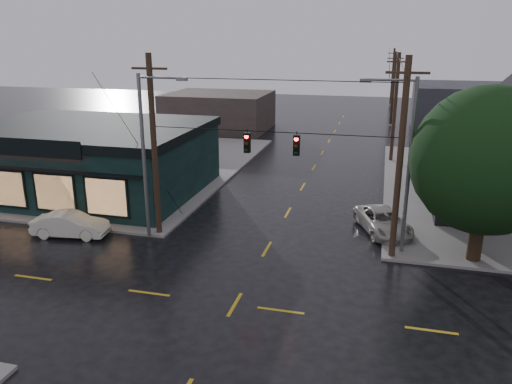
% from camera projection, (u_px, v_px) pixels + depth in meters
% --- Properties ---
extents(ground_plane, '(160.00, 160.00, 0.00)m').
position_uv_depth(ground_plane, '(235.00, 304.00, 21.31)').
color(ground_plane, black).
extents(sidewalk_nw, '(28.00, 28.00, 0.15)m').
position_uv_depth(sidewalk_nw, '(85.00, 164.00, 44.51)').
color(sidewalk_nw, gray).
rests_on(sidewalk_nw, ground).
extents(pizza_shop, '(16.30, 12.34, 4.90)m').
position_uv_depth(pizza_shop, '(87.00, 158.00, 36.06)').
color(pizza_shop, black).
rests_on(pizza_shop, ground).
extents(corner_tree, '(7.19, 7.19, 8.74)m').
position_uv_depth(corner_tree, '(487.00, 161.00, 23.77)').
color(corner_tree, black).
rests_on(corner_tree, ground).
extents(utility_pole_nw, '(2.00, 0.32, 10.15)m').
position_uv_depth(utility_pole_nw, '(160.00, 234.00, 28.86)').
color(utility_pole_nw, black).
rests_on(utility_pole_nw, ground).
extents(utility_pole_ne, '(2.00, 0.32, 10.15)m').
position_uv_depth(utility_pole_ne, '(391.00, 258.00, 25.78)').
color(utility_pole_ne, black).
rests_on(utility_pole_ne, ground).
extents(utility_pole_far_a, '(2.00, 0.32, 9.65)m').
position_uv_depth(utility_pole_far_a, '(390.00, 161.00, 45.66)').
color(utility_pole_far_a, black).
rests_on(utility_pole_far_a, ground).
extents(utility_pole_far_b, '(2.00, 0.32, 9.15)m').
position_uv_depth(utility_pole_far_b, '(390.00, 125.00, 64.15)').
color(utility_pole_far_b, black).
rests_on(utility_pole_far_b, ground).
extents(utility_pole_far_c, '(2.00, 0.32, 9.15)m').
position_uv_depth(utility_pole_far_c, '(390.00, 105.00, 82.64)').
color(utility_pole_far_c, black).
rests_on(utility_pole_far_c, ground).
extents(span_signal_assembly, '(13.00, 0.48, 1.23)m').
position_uv_depth(span_signal_assembly, '(272.00, 143.00, 25.59)').
color(span_signal_assembly, black).
rests_on(span_signal_assembly, ground).
extents(streetlight_nw, '(5.40, 0.30, 9.15)m').
position_uv_depth(streetlight_nw, '(149.00, 238.00, 28.28)').
color(streetlight_nw, slate).
rests_on(streetlight_nw, ground).
extents(streetlight_ne, '(5.40, 0.30, 9.15)m').
position_uv_depth(streetlight_ne, '(401.00, 253.00, 26.31)').
color(streetlight_ne, slate).
rests_on(streetlight_ne, ground).
extents(bg_building_west, '(12.00, 10.00, 4.40)m').
position_uv_depth(bg_building_west, '(219.00, 111.00, 60.95)').
color(bg_building_west, '#372E28').
rests_on(bg_building_west, ground).
extents(bg_building_east, '(14.00, 12.00, 5.60)m').
position_uv_depth(bg_building_east, '(476.00, 109.00, 58.29)').
color(bg_building_east, '#2B2C31').
rests_on(bg_building_east, ground).
extents(sedan_cream, '(4.44, 2.06, 1.41)m').
position_uv_depth(sedan_cream, '(70.00, 225.00, 28.39)').
color(sedan_cream, '#EAEBCF').
rests_on(sedan_cream, ground).
extents(suv_silver, '(3.90, 5.34, 1.35)m').
position_uv_depth(suv_silver, '(383.00, 221.00, 28.98)').
color(suv_silver, '#B2AEA5').
rests_on(suv_silver, ground).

